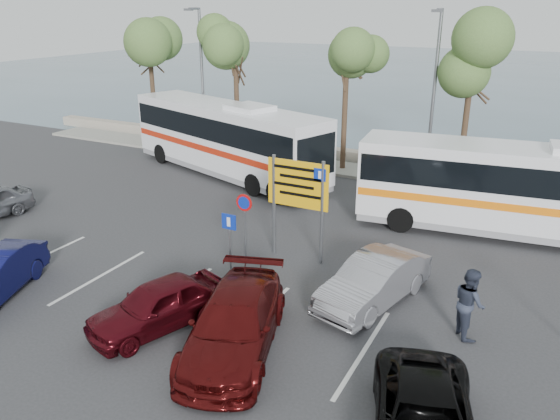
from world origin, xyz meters
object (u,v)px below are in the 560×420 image
at_px(car_maroon, 234,324).
at_px(pedestrian_far, 469,303).
at_px(street_lamp_left, 201,75).
at_px(car_silver_b, 374,281).
at_px(coach_bus_left, 227,141).
at_px(direction_sign, 298,192).
at_px(street_lamp_right, 434,90).
at_px(car_red, 158,305).
at_px(coach_bus_right, 519,193).

distance_m(car_maroon, pedestrian_far, 6.16).
bearing_deg(street_lamp_left, pedestrian_far, -36.26).
relative_size(car_maroon, car_silver_b, 1.18).
relative_size(coach_bus_left, car_silver_b, 2.92).
height_order(direction_sign, coach_bus_left, coach_bus_left).
relative_size(direction_sign, coach_bus_left, 0.29).
bearing_deg(street_lamp_right, car_silver_b, -83.78).
height_order(street_lamp_left, pedestrian_far, street_lamp_left).
height_order(car_silver_b, pedestrian_far, pedestrian_far).
relative_size(coach_bus_left, car_maroon, 2.47).
xyz_separation_m(car_maroon, car_red, (-2.40, -0.07, -0.07)).
xyz_separation_m(street_lamp_right, car_red, (-3.49, -15.96, -3.93)).
height_order(coach_bus_left, coach_bus_right, coach_bus_left).
distance_m(street_lamp_left, coach_bus_right, 18.36).
distance_m(street_lamp_right, coach_bus_right, 7.15).
relative_size(direction_sign, coach_bus_right, 0.30).
bearing_deg(pedestrian_far, car_maroon, 91.33).
xyz_separation_m(street_lamp_left, car_maroon, (11.91, -15.89, -3.86)).
height_order(coach_bus_right, pedestrian_far, coach_bus_right).
bearing_deg(direction_sign, street_lamp_right, 79.06).
relative_size(direction_sign, pedestrian_far, 1.86).
height_order(direction_sign, car_maroon, direction_sign).
bearing_deg(street_lamp_left, car_maroon, -53.15).
xyz_separation_m(direction_sign, pedestrian_far, (6.06, -2.20, -1.46)).
distance_m(street_lamp_right, car_silver_b, 12.71).
distance_m(street_lamp_right, coach_bus_left, 10.36).
bearing_deg(street_lamp_right, car_maroon, -93.92).
height_order(street_lamp_right, direction_sign, street_lamp_right).
relative_size(car_silver_b, pedestrian_far, 2.21).
height_order(street_lamp_left, direction_sign, street_lamp_left).
xyz_separation_m(car_red, pedestrian_far, (7.55, 3.44, 0.30)).
relative_size(direction_sign, car_red, 0.92).
bearing_deg(direction_sign, car_silver_b, -27.35).
bearing_deg(car_red, coach_bus_left, 135.46).
bearing_deg(street_lamp_left, coach_bus_left, -40.78).
height_order(direction_sign, pedestrian_far, direction_sign).
bearing_deg(coach_bus_left, pedestrian_far, -35.00).
xyz_separation_m(coach_bus_left, car_silver_b, (10.81, -9.01, -1.08)).
xyz_separation_m(street_lamp_left, car_silver_b, (14.31, -12.03, -3.89)).
bearing_deg(coach_bus_left, car_maroon, -56.84).
bearing_deg(coach_bus_left, street_lamp_left, 139.22).
xyz_separation_m(street_lamp_left, street_lamp_right, (13.00, 0.00, 0.00)).
bearing_deg(coach_bus_right, car_maroon, -116.62).
relative_size(car_red, car_silver_b, 0.91).
bearing_deg(car_maroon, coach_bus_left, 105.25).
height_order(street_lamp_right, coach_bus_left, street_lamp_right).
distance_m(coach_bus_left, car_silver_b, 14.12).
xyz_separation_m(car_silver_b, pedestrian_far, (2.75, -0.49, 0.26)).
distance_m(coach_bus_right, car_maroon, 12.51).
bearing_deg(street_lamp_left, street_lamp_right, 0.00).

